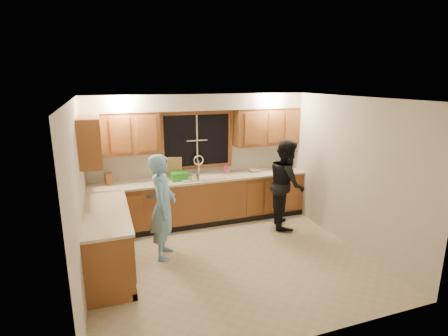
% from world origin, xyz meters
% --- Properties ---
extents(floor, '(4.20, 4.20, 0.00)m').
position_xyz_m(floor, '(0.00, 0.00, 0.00)').
color(floor, '#B8AC8E').
rests_on(floor, ground).
extents(ceiling, '(4.20, 4.20, 0.00)m').
position_xyz_m(ceiling, '(0.00, 0.00, 2.50)').
color(ceiling, white).
extents(wall_back, '(4.20, 0.00, 4.20)m').
position_xyz_m(wall_back, '(0.00, 1.90, 1.25)').
color(wall_back, beige).
rests_on(wall_back, ground).
extents(wall_left, '(0.00, 3.80, 3.80)m').
position_xyz_m(wall_left, '(-2.10, 0.00, 1.25)').
color(wall_left, beige).
rests_on(wall_left, ground).
extents(wall_right, '(0.00, 3.80, 3.80)m').
position_xyz_m(wall_right, '(2.10, 0.00, 1.25)').
color(wall_right, beige).
rests_on(wall_right, ground).
extents(base_cabinets_back, '(4.20, 0.60, 0.88)m').
position_xyz_m(base_cabinets_back, '(0.00, 1.60, 0.44)').
color(base_cabinets_back, brown).
rests_on(base_cabinets_back, ground).
extents(base_cabinets_left, '(0.60, 1.90, 0.88)m').
position_xyz_m(base_cabinets_left, '(-1.80, 0.35, 0.44)').
color(base_cabinets_left, brown).
rests_on(base_cabinets_left, ground).
extents(countertop_back, '(4.20, 0.63, 0.04)m').
position_xyz_m(countertop_back, '(0.00, 1.58, 0.90)').
color(countertop_back, beige).
rests_on(countertop_back, base_cabinets_back).
extents(countertop_left, '(0.63, 1.90, 0.04)m').
position_xyz_m(countertop_left, '(-1.79, 0.35, 0.90)').
color(countertop_left, beige).
rests_on(countertop_left, base_cabinets_left).
extents(upper_cabinets_left, '(1.35, 0.33, 0.75)m').
position_xyz_m(upper_cabinets_left, '(-1.43, 1.73, 1.83)').
color(upper_cabinets_left, brown).
rests_on(upper_cabinets_left, wall_back).
extents(upper_cabinets_right, '(1.35, 0.33, 0.75)m').
position_xyz_m(upper_cabinets_right, '(1.43, 1.73, 1.83)').
color(upper_cabinets_right, brown).
rests_on(upper_cabinets_right, wall_back).
extents(upper_cabinets_return, '(0.33, 0.90, 0.75)m').
position_xyz_m(upper_cabinets_return, '(-1.94, 1.12, 1.83)').
color(upper_cabinets_return, brown).
rests_on(upper_cabinets_return, wall_left).
extents(soffit, '(4.20, 0.35, 0.30)m').
position_xyz_m(soffit, '(0.00, 1.72, 2.35)').
color(soffit, white).
rests_on(soffit, wall_back).
extents(window_frame, '(1.44, 0.03, 1.14)m').
position_xyz_m(window_frame, '(0.00, 1.89, 1.60)').
color(window_frame, black).
rests_on(window_frame, wall_back).
extents(sink, '(0.86, 0.52, 0.57)m').
position_xyz_m(sink, '(0.00, 1.60, 0.86)').
color(sink, white).
rests_on(sink, countertop_back).
extents(dishwasher, '(0.60, 0.56, 0.82)m').
position_xyz_m(dishwasher, '(-0.85, 1.59, 0.41)').
color(dishwasher, silver).
rests_on(dishwasher, floor).
extents(stove, '(0.58, 0.75, 0.90)m').
position_xyz_m(stove, '(-1.80, -0.22, 0.45)').
color(stove, silver).
rests_on(stove, floor).
extents(man, '(0.57, 0.70, 1.67)m').
position_xyz_m(man, '(-0.95, 0.47, 0.83)').
color(man, '#7ABBE7').
rests_on(man, floor).
extents(woman, '(0.87, 0.98, 1.68)m').
position_xyz_m(woman, '(1.47, 0.91, 0.84)').
color(woman, black).
rests_on(woman, floor).
extents(knife_block, '(0.14, 0.13, 0.21)m').
position_xyz_m(knife_block, '(-1.71, 1.72, 1.03)').
color(knife_block, '#A05C2C').
rests_on(knife_block, countertop_back).
extents(cutting_board, '(0.31, 0.19, 0.39)m').
position_xyz_m(cutting_board, '(-0.48, 1.82, 1.11)').
color(cutting_board, tan).
rests_on(cutting_board, countertop_back).
extents(dish_crate, '(0.32, 0.30, 0.15)m').
position_xyz_m(dish_crate, '(-0.44, 1.58, 0.99)').
color(dish_crate, '#2D8F25').
rests_on(dish_crate, countertop_back).
extents(soap_bottle, '(0.10, 0.10, 0.19)m').
position_xyz_m(soap_bottle, '(0.58, 1.78, 1.01)').
color(soap_bottle, '#FF6195').
rests_on(soap_bottle, countertop_back).
extents(bowl, '(0.27, 0.27, 0.06)m').
position_xyz_m(bowl, '(1.12, 1.66, 0.95)').
color(bowl, silver).
rests_on(bowl, countertop_back).
extents(can_left, '(0.07, 0.07, 0.12)m').
position_xyz_m(can_left, '(-0.27, 1.40, 0.98)').
color(can_left, '#BDB091').
rests_on(can_left, countertop_back).
extents(can_right, '(0.07, 0.07, 0.13)m').
position_xyz_m(can_right, '(-0.14, 1.37, 0.98)').
color(can_right, '#BDB091').
rests_on(can_right, countertop_back).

